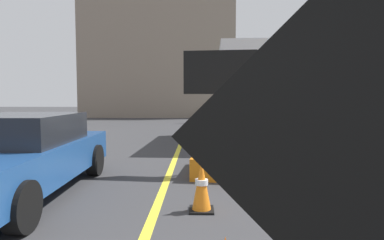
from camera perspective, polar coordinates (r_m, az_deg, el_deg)
lane_center_stripe at (r=4.56m, az=-7.33°, el=-17.51°), size 0.14×36.00×0.01m
arrow_board_trailer at (r=7.28m, az=4.83°, el=-5.47°), size 1.60×1.91×2.70m
box_truck at (r=13.43m, az=9.95°, el=4.69°), size 2.89×7.61×3.45m
pickup_car at (r=6.28m, az=-28.36°, el=-5.45°), size 2.06×4.58×1.38m
highway_guide_sign at (r=22.30m, az=11.45°, el=8.38°), size 2.78×0.37×5.00m
far_building_block at (r=29.99m, az=-5.65°, el=10.18°), size 12.97×6.15×9.86m
traffic_cone_mid_lane at (r=4.87m, az=1.70°, el=-11.50°), size 0.36×0.36×0.76m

